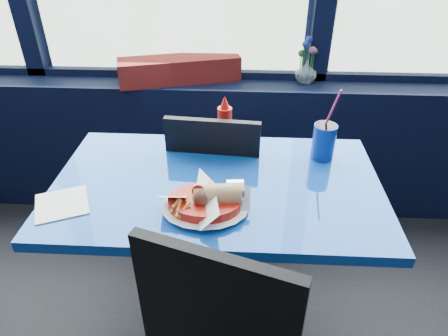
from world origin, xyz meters
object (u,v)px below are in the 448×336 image
(near_table, at_px, (217,220))
(ketchup_bottle, at_px, (225,124))
(planter_box, at_px, (180,69))
(chair_near_back, at_px, (213,183))
(food_basket, at_px, (206,202))
(soda_cup, at_px, (324,141))
(flower_vase, at_px, (306,69))

(near_table, height_order, ketchup_bottle, ketchup_bottle)
(near_table, height_order, planter_box, planter_box)
(chair_near_back, bearing_deg, near_table, 102.07)
(chair_near_back, bearing_deg, planter_box, -63.81)
(food_basket, relative_size, soda_cup, 1.02)
(flower_vase, xyz_separation_m, soda_cup, (-0.01, -0.69, -0.05))
(near_table, xyz_separation_m, planter_box, (-0.26, 0.88, 0.30))
(planter_box, relative_size, soda_cup, 2.12)
(near_table, relative_size, food_basket, 3.86)
(ketchup_bottle, bearing_deg, flower_vase, 56.34)
(ketchup_bottle, bearing_deg, food_basket, -94.79)
(chair_near_back, distance_m, ketchup_bottle, 0.34)
(near_table, height_order, food_basket, food_basket)
(planter_box, height_order, flower_vase, flower_vase)
(planter_box, height_order, soda_cup, soda_cup)
(near_table, xyz_separation_m, chair_near_back, (-0.04, 0.32, -0.05))
(ketchup_bottle, height_order, soda_cup, soda_cup)
(planter_box, xyz_separation_m, ketchup_bottle, (0.27, -0.60, -0.02))
(soda_cup, bearing_deg, near_table, -154.50)
(chair_near_back, height_order, ketchup_bottle, ketchup_bottle)
(near_table, bearing_deg, planter_box, 106.53)
(near_table, relative_size, planter_box, 1.86)
(chair_near_back, xyz_separation_m, flower_vase, (0.46, 0.56, 0.36))
(food_basket, height_order, soda_cup, soda_cup)
(chair_near_back, height_order, food_basket, chair_near_back)
(chair_near_back, height_order, flower_vase, flower_vase)
(planter_box, relative_size, ketchup_bottle, 2.90)
(food_basket, distance_m, ketchup_bottle, 0.45)
(soda_cup, bearing_deg, planter_box, 134.55)
(near_table, relative_size, chair_near_back, 1.33)
(near_table, height_order, soda_cup, soda_cup)
(chair_near_back, bearing_deg, food_basket, 96.92)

